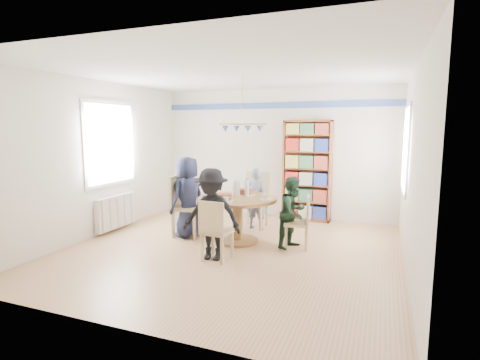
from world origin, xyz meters
The scene contains 14 objects.
ground centered at (0.00, 0.00, 0.00)m, with size 5.00×5.00×0.00m, color tan.
room_shell centered at (-0.26, 0.87, 1.65)m, with size 5.00×5.00×5.00m.
radiator centered at (-2.42, 0.30, 0.35)m, with size 0.12×1.00×0.60m.
dining_table centered at (-0.06, 0.45, 0.56)m, with size 1.30×1.30×0.75m.
chair_left centered at (-1.10, 0.45, 0.58)m, with size 0.54×0.54×1.06m.
chair_right centered at (1.00, 0.48, 0.47)m, with size 0.43×0.43×0.85m.
chair_far centered at (-0.10, 1.50, 0.58)m, with size 0.48×0.48×1.05m.
chair_near centered at (-0.03, -0.53, 0.49)m, with size 0.41×0.41×0.88m.
person_left centered at (-0.98, 0.44, 0.70)m, with size 0.68×0.44×1.40m, color #191F38.
person_right centered at (0.87, 0.47, 0.57)m, with size 0.55×0.43×1.14m, color #172F1E.
person_far centered at (-0.03, 1.33, 0.58)m, with size 0.42×0.28×1.16m, color gray.
person_near centered at (-0.10, -0.47, 0.66)m, with size 0.86×0.49×1.32m, color black.
bookshelf centered at (0.71, 2.34, 1.00)m, with size 0.97×0.29×2.04m.
tableware centered at (-0.09, 0.47, 0.82)m, with size 1.17×1.17×0.31m.
Camera 1 is at (2.15, -5.19, 1.89)m, focal length 28.00 mm.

